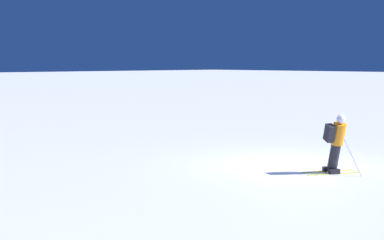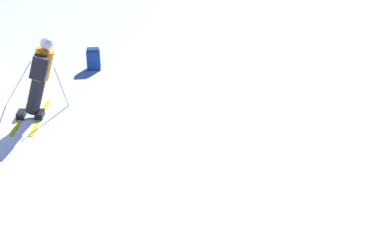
% 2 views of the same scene
% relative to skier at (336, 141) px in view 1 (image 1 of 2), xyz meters
% --- Properties ---
extents(ground_plane, '(300.00, 300.00, 0.00)m').
position_rel_skier_xyz_m(ground_plane, '(1.58, -0.16, -0.90)').
color(ground_plane, white).
extents(skier, '(1.43, 1.60, 1.67)m').
position_rel_skier_xyz_m(skier, '(0.00, 0.00, 0.00)').
color(skier, yellow).
rests_on(skier, ground).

